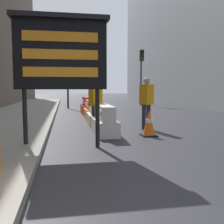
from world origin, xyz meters
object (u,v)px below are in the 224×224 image
object	(u,v)px
pedestrian_worker	(146,99)
jersey_barrier_orange_near	(91,110)
pedestrian_passerby	(96,101)
traffic_light_near_curb	(67,59)
jersey_barrier_white	(104,121)
message_board	(61,54)
traffic_cone_near	(149,123)
jersey_barrier_cream	(96,115)
traffic_light_far_side	(141,66)
jersey_barrier_red_striped	(87,106)

from	to	relation	value
pedestrian_worker	jersey_barrier_orange_near	bearing A→B (deg)	-176.08
jersey_barrier_orange_near	pedestrian_passerby	world-z (taller)	pedestrian_passerby
jersey_barrier_orange_near	traffic_light_near_curb	distance (m)	6.40
jersey_barrier_white	jersey_barrier_orange_near	xyz separation A→B (m)	(0.00, 4.31, -0.03)
jersey_barrier_orange_near	pedestrian_passerby	bearing A→B (deg)	-92.60
traffic_light_near_curb	pedestrian_passerby	distance (m)	9.30
message_board	traffic_cone_near	bearing A→B (deg)	25.73
traffic_cone_near	pedestrian_passerby	distance (m)	2.20
message_board	pedestrian_worker	distance (m)	3.81
traffic_cone_near	jersey_barrier_cream	bearing A→B (deg)	113.14
jersey_barrier_orange_near	jersey_barrier_cream	bearing A→B (deg)	-90.00
traffic_light_far_side	pedestrian_passerby	size ratio (longest dim) A/B	2.69
pedestrian_worker	jersey_barrier_white	bearing A→B (deg)	-88.43
jersey_barrier_cream	traffic_light_near_curb	xyz separation A→B (m)	(-0.97, 7.74, 2.94)
jersey_barrier_cream	traffic_light_far_side	distance (m)	11.50
jersey_barrier_orange_near	traffic_light_near_curb	bearing A→B (deg)	99.81
pedestrian_worker	pedestrian_passerby	world-z (taller)	pedestrian_worker
traffic_cone_near	traffic_light_near_curb	distance (m)	11.19
message_board	jersey_barrier_white	size ratio (longest dim) A/B	1.57
jersey_barrier_red_striped	traffic_light_near_curb	size ratio (longest dim) A/B	0.38
jersey_barrier_cream	pedestrian_passerby	size ratio (longest dim) A/B	1.12
message_board	jersey_barrier_red_striped	bearing A→B (deg)	81.43
jersey_barrier_orange_near	jersey_barrier_red_striped	bearing A→B (deg)	90.00
jersey_barrier_orange_near	traffic_cone_near	distance (m)	5.12
message_board	jersey_barrier_cream	distance (m)	4.59
pedestrian_worker	pedestrian_passerby	xyz separation A→B (m)	(-1.66, 0.42, -0.07)
jersey_barrier_white	jersey_barrier_orange_near	distance (m)	4.31
jersey_barrier_red_striped	pedestrian_worker	size ratio (longest dim) A/B	0.99
message_board	jersey_barrier_red_striped	distance (m)	8.54
message_board	pedestrian_worker	xyz separation A→B (m)	(2.75, 2.38, -1.12)
jersey_barrier_red_striped	pedestrian_passerby	bearing A→B (deg)	-91.60
message_board	jersey_barrier_red_striped	xyz separation A→B (m)	(1.25, 8.27, -1.76)
jersey_barrier_orange_near	pedestrian_worker	distance (m)	4.12
message_board	jersey_barrier_white	xyz separation A→B (m)	(1.25, 1.85, -1.77)
pedestrian_worker	pedestrian_passerby	distance (m)	1.71
jersey_barrier_orange_near	pedestrian_passerby	distance (m)	3.41
jersey_barrier_orange_near	traffic_light_near_curb	xyz separation A→B (m)	(-0.97, 5.61, 2.93)
traffic_cone_near	traffic_light_far_side	bearing A→B (deg)	74.45
jersey_barrier_white	pedestrian_passerby	size ratio (longest dim) A/B	1.18
jersey_barrier_orange_near	traffic_light_near_curb	size ratio (longest dim) A/B	0.37
jersey_barrier_white	pedestrian_passerby	bearing A→B (deg)	99.08
traffic_light_far_side	pedestrian_passerby	bearing A→B (deg)	-113.73
jersey_barrier_white	traffic_cone_near	bearing A→B (deg)	-28.74
jersey_barrier_red_striped	traffic_cone_near	distance (m)	7.18
jersey_barrier_cream	jersey_barrier_red_striped	bearing A→B (deg)	90.00
message_board	jersey_barrier_red_striped	size ratio (longest dim) A/B	1.74
jersey_barrier_cream	pedestrian_worker	bearing A→B (deg)	-47.57
message_board	jersey_barrier_white	bearing A→B (deg)	56.10
jersey_barrier_red_striped	traffic_light_far_side	bearing A→B (deg)	50.50
jersey_barrier_orange_near	traffic_cone_near	bearing A→B (deg)	-76.27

